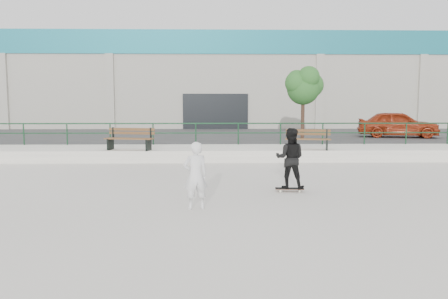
{
  "coord_description": "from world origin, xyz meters",
  "views": [
    {
      "loc": [
        -0.19,
        -9.67,
        2.39
      ],
      "look_at": [
        0.11,
        2.0,
        1.18
      ],
      "focal_mm": 35.0,
      "sensor_mm": 36.0,
      "label": 1
    }
  ],
  "objects_px": {
    "standing_skater": "(290,158)",
    "bench_left": "(130,139)",
    "bench_right": "(308,139)",
    "red_car": "(398,124)",
    "tree": "(304,85)",
    "seated_skater": "(195,176)",
    "skateboard": "(290,189)"
  },
  "relations": [
    {
      "from": "bench_left",
      "to": "bench_right",
      "type": "distance_m",
      "value": 7.44
    },
    {
      "from": "bench_left",
      "to": "tree",
      "type": "bearing_deg",
      "value": 45.81
    },
    {
      "from": "bench_left",
      "to": "skateboard",
      "type": "xyz_separation_m",
      "value": [
        5.56,
        -6.35,
        -0.89
      ]
    },
    {
      "from": "bench_left",
      "to": "standing_skater",
      "type": "bearing_deg",
      "value": -36.75
    },
    {
      "from": "standing_skater",
      "to": "skateboard",
      "type": "bearing_deg",
      "value": 14.01
    },
    {
      "from": "bench_right",
      "to": "skateboard",
      "type": "bearing_deg",
      "value": -94.45
    },
    {
      "from": "bench_right",
      "to": "skateboard",
      "type": "relative_size",
      "value": 2.44
    },
    {
      "from": "red_car",
      "to": "standing_skater",
      "type": "xyz_separation_m",
      "value": [
        -8.54,
        -13.06,
        -0.33
      ]
    },
    {
      "from": "red_car",
      "to": "skateboard",
      "type": "bearing_deg",
      "value": 161.45
    },
    {
      "from": "skateboard",
      "to": "standing_skater",
      "type": "relative_size",
      "value": 0.48
    },
    {
      "from": "bench_right",
      "to": "tree",
      "type": "height_order",
      "value": "tree"
    },
    {
      "from": "bench_left",
      "to": "tree",
      "type": "xyz_separation_m",
      "value": [
        8.39,
        5.62,
        2.48
      ]
    },
    {
      "from": "skateboard",
      "to": "bench_right",
      "type": "bearing_deg",
      "value": 77.68
    },
    {
      "from": "red_car",
      "to": "seated_skater",
      "type": "bearing_deg",
      "value": 158.29
    },
    {
      "from": "seated_skater",
      "to": "red_car",
      "type": "bearing_deg",
      "value": -142.13
    },
    {
      "from": "skateboard",
      "to": "standing_skater",
      "type": "bearing_deg",
      "value": 4.13
    },
    {
      "from": "skateboard",
      "to": "bench_left",
      "type": "bearing_deg",
      "value": 135.38
    },
    {
      "from": "skateboard",
      "to": "seated_skater",
      "type": "bearing_deg",
      "value": -137.79
    },
    {
      "from": "skateboard",
      "to": "seated_skater",
      "type": "distance_m",
      "value": 3.27
    },
    {
      "from": "bench_left",
      "to": "skateboard",
      "type": "relative_size",
      "value": 2.63
    },
    {
      "from": "standing_skater",
      "to": "tree",
      "type": "bearing_deg",
      "value": -89.26
    },
    {
      "from": "bench_left",
      "to": "standing_skater",
      "type": "distance_m",
      "value": 8.44
    },
    {
      "from": "standing_skater",
      "to": "seated_skater",
      "type": "xyz_separation_m",
      "value": [
        -2.51,
        -1.97,
        -0.15
      ]
    },
    {
      "from": "standing_skater",
      "to": "bench_left",
      "type": "bearing_deg",
      "value": -34.74
    },
    {
      "from": "red_car",
      "to": "tree",
      "type": "bearing_deg",
      "value": 115.49
    },
    {
      "from": "bench_right",
      "to": "red_car",
      "type": "distance_m",
      "value": 9.47
    },
    {
      "from": "bench_left",
      "to": "bench_right",
      "type": "xyz_separation_m",
      "value": [
        7.44,
        -0.01,
        -0.03
      ]
    },
    {
      "from": "tree",
      "to": "bench_right",
      "type": "bearing_deg",
      "value": -99.58
    },
    {
      "from": "seated_skater",
      "to": "standing_skater",
      "type": "bearing_deg",
      "value": -157.74
    },
    {
      "from": "seated_skater",
      "to": "tree",
      "type": "bearing_deg",
      "value": -126.76
    },
    {
      "from": "bench_left",
      "to": "seated_skater",
      "type": "relative_size",
      "value": 1.35
    },
    {
      "from": "tree",
      "to": "standing_skater",
      "type": "distance_m",
      "value": 12.54
    }
  ]
}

